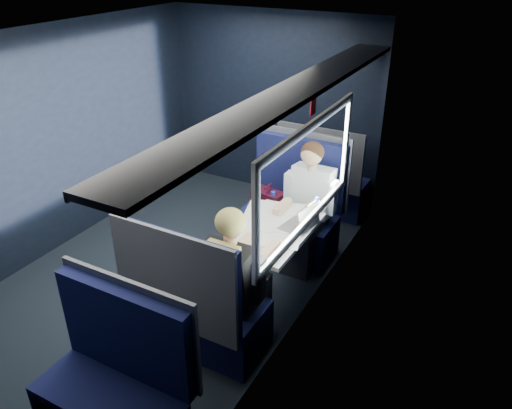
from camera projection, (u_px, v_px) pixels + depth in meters
The scene contains 13 objects.
ground at pixel (180, 267), 5.16m from camera, with size 2.80×4.20×0.01m, color black.
room_shell at pixel (170, 131), 4.46m from camera, with size 3.00×4.40×2.40m.
table at pixel (269, 236), 4.41m from camera, with size 0.62×1.00×0.74m.
seat_bay_near at pixel (290, 214), 5.28m from camera, with size 1.04×0.62×1.26m.
seat_bay_far at pixel (198, 309), 3.93m from camera, with size 1.04×0.62×1.26m.
seat_row_front at pixel (323, 182), 6.01m from camera, with size 1.04×0.51×1.16m.
seat_row_back at pixel (117, 391), 3.21m from camera, with size 1.04×0.51×1.16m.
man at pixel (308, 201), 4.90m from camera, with size 0.53×0.56×1.32m.
woman at pixel (235, 274), 3.80m from camera, with size 0.53×0.56×1.32m.
papers at pixel (272, 223), 4.47m from camera, with size 0.57×0.82×0.01m, color white.
laptop at pixel (302, 222), 4.36m from camera, with size 0.28×0.34×0.23m.
bottle_small at pixel (316, 210), 4.46m from camera, with size 0.07×0.07×0.24m.
cup at pixel (312, 209), 4.60m from camera, with size 0.07×0.07×0.09m, color white.
Camera 1 is at (2.73, -3.37, 2.97)m, focal length 35.00 mm.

